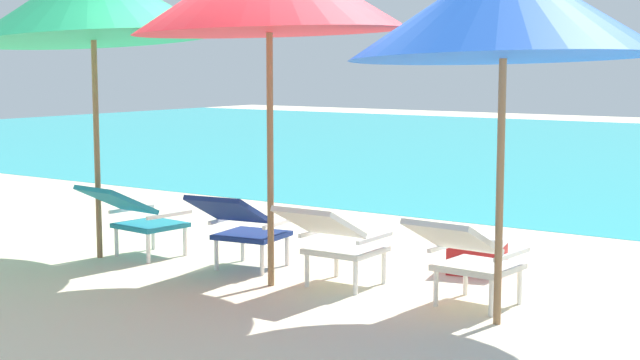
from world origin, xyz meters
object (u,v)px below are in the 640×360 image
lounge_chair_near_left (241,224)px  beach_umbrella_right (504,7)px  lounge_chair_far_left (135,214)px  cooler_box (477,254)px  beach_umbrella_left (92,1)px  lounge_chair_near_right (333,238)px  lounge_chair_far_right (466,253)px

lounge_chair_near_left → beach_umbrella_right: (2.40, -0.24, 1.67)m
lounge_chair_far_left → beach_umbrella_right: size_ratio=0.33×
lounge_chair_far_left → lounge_chair_near_left: bearing=7.1°
beach_umbrella_right → cooler_box: bearing=120.7°
beach_umbrella_right → beach_umbrella_left: bearing=-179.6°
lounge_chair_near_right → beach_umbrella_right: beach_umbrella_right is taller
lounge_chair_near_right → beach_umbrella_left: 3.02m
beach_umbrella_left → beach_umbrella_right: 3.81m
lounge_chair_far_left → beach_umbrella_right: beach_umbrella_right is taller
beach_umbrella_left → beach_umbrella_right: bearing=0.4°
lounge_chair_near_left → lounge_chair_near_right: bearing=-4.5°
lounge_chair_far_left → beach_umbrella_right: 3.87m
lounge_chair_far_right → beach_umbrella_right: 1.71m
cooler_box → lounge_chair_near_left: bearing=-147.0°
lounge_chair_far_left → lounge_chair_near_left: same height
lounge_chair_near_left → lounge_chair_far_right: 2.07m
lounge_chair_far_left → lounge_chair_near_right: same height
lounge_chair_near_right → beach_umbrella_left: bearing=-175.3°
beach_umbrella_left → cooler_box: beach_umbrella_left is taller
lounge_chair_near_left → cooler_box: 1.95m
beach_umbrella_right → lounge_chair_near_right: bearing=173.3°
lounge_chair_near_left → lounge_chair_far_right: bearing=-1.1°
lounge_chair_far_left → beach_umbrella_left: beach_umbrella_left is taller
lounge_chair_far_right → lounge_chair_near_left: bearing=178.9°
lounge_chair_far_left → lounge_chair_far_right: bearing=1.7°
lounge_chair_near_left → beach_umbrella_right: beach_umbrella_right is taller
lounge_chair_near_left → lounge_chair_near_right: size_ratio=1.07×
lounge_chair_far_right → beach_umbrella_right: beach_umbrella_right is taller
beach_umbrella_right → lounge_chair_far_left: bearing=178.2°
lounge_chair_far_right → beach_umbrella_left: beach_umbrella_left is taller
lounge_chair_far_left → cooler_box: (2.72, 1.19, -0.24)m
lounge_chair_far_right → beach_umbrella_right: size_ratio=0.32×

